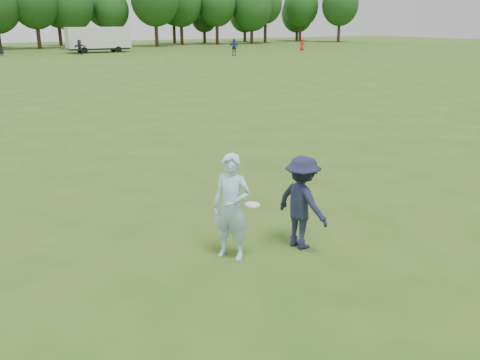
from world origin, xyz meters
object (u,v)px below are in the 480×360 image
(defender, at_px, (302,202))
(player_far_c, at_px, (302,45))
(player_far_b, at_px, (234,47))
(cargo_trailer, at_px, (98,38))
(player_far_d, at_px, (80,47))
(thrower, at_px, (231,207))
(field_cone, at_px, (165,56))

(defender, height_order, player_far_c, defender)
(defender, distance_m, player_far_b, 53.30)
(player_far_b, bearing_deg, defender, -79.37)
(cargo_trailer, bearing_deg, player_far_b, -49.68)
(defender, xyz_separation_m, player_far_c, (38.34, 52.31, -0.08))
(player_far_d, bearing_deg, player_far_c, -30.02)
(thrower, distance_m, player_far_c, 65.46)
(cargo_trailer, bearing_deg, thrower, -102.65)
(thrower, xyz_separation_m, defender, (1.34, -0.25, -0.08))
(player_far_b, xyz_separation_m, cargo_trailer, (-12.23, 14.40, 0.79))
(defender, xyz_separation_m, player_far_b, (24.67, 47.25, 0.11))
(thrower, relative_size, field_cone, 6.34)
(player_far_b, height_order, field_cone, player_far_b)
(defender, bearing_deg, cargo_trailer, -22.26)
(defender, bearing_deg, field_cone, -29.54)
(player_far_d, bearing_deg, thrower, -118.23)
(thrower, relative_size, player_far_b, 0.96)
(cargo_trailer, bearing_deg, field_cone, -73.26)
(player_far_d, bearing_deg, player_far_b, -54.19)
(player_far_c, bearing_deg, cargo_trailer, 18.75)
(thrower, relative_size, defender, 1.09)
(player_far_b, height_order, player_far_c, player_far_b)
(player_far_c, distance_m, cargo_trailer, 27.55)
(thrower, xyz_separation_m, player_far_b, (26.00, 47.00, 0.04))
(player_far_c, bearing_deg, thrower, 91.28)
(thrower, height_order, field_cone, thrower)
(thrower, relative_size, player_far_d, 1.06)
(defender, height_order, field_cone, defender)
(player_far_d, xyz_separation_m, field_cone, (7.13, -10.06, -0.75))
(player_far_c, xyz_separation_m, field_cone, (-21.94, -3.83, -0.65))
(defender, bearing_deg, player_far_b, -38.42)
(player_far_c, height_order, field_cone, player_far_c)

